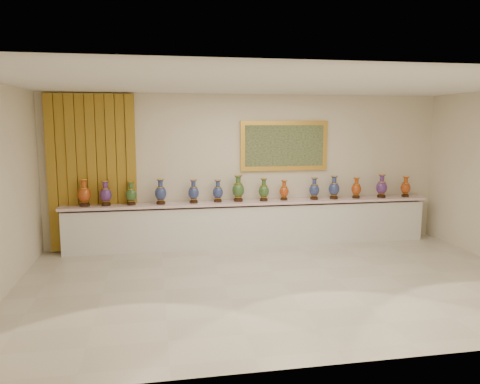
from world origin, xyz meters
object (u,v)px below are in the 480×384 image
object	(u,v)px
vase_0	(84,194)
vase_2	(131,194)
vase_1	(106,194)
counter	(251,224)

from	to	relation	value
vase_0	vase_2	distance (m)	0.85
vase_2	vase_1	bearing A→B (deg)	178.68
counter	vase_0	distance (m)	3.24
counter	vase_1	bearing A→B (deg)	-179.59
counter	vase_2	size ratio (longest dim) A/B	16.21
counter	vase_0	xyz separation A→B (m)	(-3.17, -0.04, 0.69)
vase_1	vase_0	bearing A→B (deg)	-177.71
vase_0	vase_2	world-z (taller)	vase_0
vase_2	counter	bearing A→B (deg)	0.76
vase_1	vase_2	distance (m)	0.46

